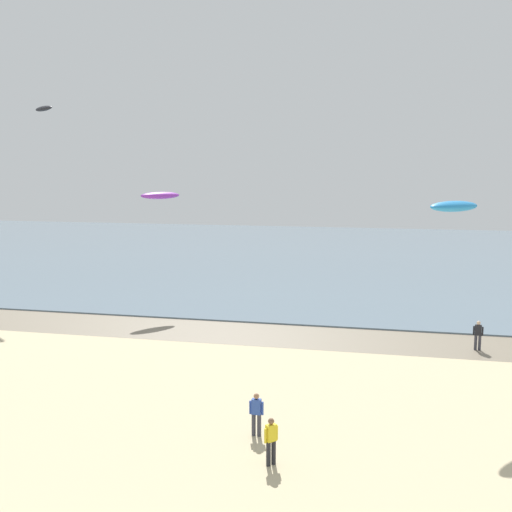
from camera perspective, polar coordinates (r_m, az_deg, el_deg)
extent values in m
cube|color=#7A6D59|center=(39.25, -0.59, -7.14)|extent=(120.00, 5.32, 0.01)
cube|color=slate|center=(75.75, 5.89, 0.20)|extent=(160.00, 70.00, 0.10)
cylinder|color=#383842|center=(24.81, 0.29, -15.29)|extent=(0.16, 0.16, 0.88)
cylinder|color=#383842|center=(24.86, -0.22, -15.24)|extent=(0.16, 0.16, 0.88)
cube|color=#2D4CA5|center=(24.55, 0.04, -13.68)|extent=(0.36, 0.23, 0.60)
sphere|color=#9E7051|center=(24.40, 0.04, -12.76)|extent=(0.22, 0.22, 0.22)
cylinder|color=#2D4CA5|center=(24.52, 0.60, -13.84)|extent=(0.09, 0.09, 0.52)
cylinder|color=#2D4CA5|center=(24.62, -0.52, -13.74)|extent=(0.09, 0.09, 0.52)
cylinder|color=#383842|center=(37.86, 19.54, -7.50)|extent=(0.16, 0.16, 0.88)
cylinder|color=#383842|center=(37.84, 19.87, -7.52)|extent=(0.16, 0.16, 0.88)
cube|color=black|center=(37.66, 19.76, -6.43)|extent=(0.40, 0.29, 0.60)
sphere|color=beige|center=(37.56, 19.79, -5.80)|extent=(0.22, 0.22, 0.22)
cylinder|color=black|center=(37.69, 19.39, -6.47)|extent=(0.09, 0.09, 0.52)
cylinder|color=black|center=(37.66, 20.12, -6.52)|extent=(0.09, 0.09, 0.52)
cylinder|color=#232328|center=(22.72, 1.63, -17.58)|extent=(0.16, 0.16, 0.88)
cylinder|color=#232328|center=(22.60, 1.15, -17.72)|extent=(0.16, 0.16, 0.88)
cube|color=yellow|center=(22.35, 1.40, -15.94)|extent=(0.41, 0.41, 0.60)
sphere|color=brown|center=(22.18, 1.40, -14.95)|extent=(0.22, 0.22, 0.22)
cylinder|color=yellow|center=(22.50, 1.91, -15.91)|extent=(0.09, 0.09, 0.52)
cylinder|color=yellow|center=(22.24, 0.87, -16.20)|extent=(0.09, 0.09, 0.52)
ellipsoid|color=purple|center=(46.83, -8.80, 5.52)|extent=(2.86, 3.22, 0.60)
ellipsoid|color=black|center=(53.30, -18.93, 12.71)|extent=(2.45, 1.94, 0.65)
ellipsoid|color=#2384D1|center=(29.61, 17.76, 4.37)|extent=(2.82, 2.84, 0.57)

